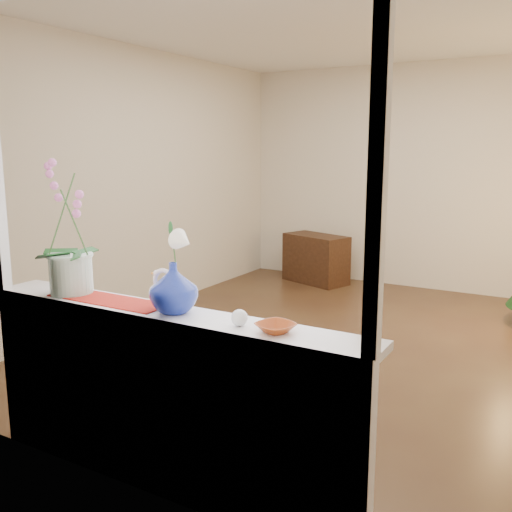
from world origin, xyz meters
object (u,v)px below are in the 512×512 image
Objects in this scene: paperweight at (239,318)px; swan at (172,292)px; orchid_pot at (68,228)px; side_table at (316,259)px; blue_vase at (173,284)px; amber_dish at (276,328)px.

swan is at bearing 176.52° from paperweight.
side_table is at bearing 97.10° from orchid_pot.
paperweight is at bearing -1.47° from orchid_pot.
blue_vase reaches higher than side_table.
blue_vase is at bearing -55.00° from side_table.
orchid_pot is at bearing 179.66° from blue_vase.
side_table is (-1.26, 4.48, -0.71)m from swan.
side_table is (-1.27, 4.48, -0.75)m from blue_vase.
orchid_pot reaches higher than amber_dish.
blue_vase is 3.74× the size of paperweight.
blue_vase is 2.04× the size of amber_dish.
swan is 0.83× the size of blue_vase.
paperweight is 0.54× the size of amber_dish.
paperweight is (0.40, -0.02, -0.06)m from swan.
orchid_pot is 1.14m from paperweight.
swan is (0.70, -0.00, -0.26)m from orchid_pot.
amber_dish is at bearing 1.38° from paperweight.
orchid_pot reaches higher than swan.
orchid_pot is 0.75m from swan.
orchid_pot reaches higher than blue_vase.
amber_dish reaches higher than side_table.
swan is 4.70m from side_table.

